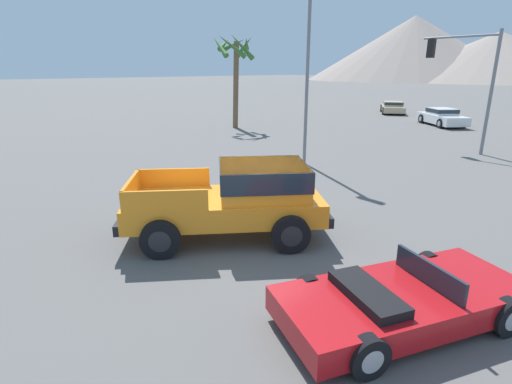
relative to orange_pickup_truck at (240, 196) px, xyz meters
The scene contains 8 objects.
ground_plane 1.11m from the orange_pickup_truck, 38.40° to the left, with size 320.00×320.00×0.00m, color #5B5956.
orange_pickup_truck is the anchor object (origin of this frame).
red_convertible_car 4.60m from the orange_pickup_truck, ahead, with size 3.10×4.56×1.00m.
parked_car_white 24.46m from the orange_pickup_truck, 105.03° to the left, with size 4.61×3.99×1.23m.
parked_car_tan 31.02m from the orange_pickup_truck, 115.05° to the left, with size 4.00×4.49×1.07m.
traffic_light_main 15.47m from the orange_pickup_truck, 96.02° to the left, with size 3.70×0.38×5.74m.
street_lamp_post 9.00m from the orange_pickup_truck, 122.16° to the left, with size 0.90×0.24×7.48m.
palm_tree_short 19.19m from the orange_pickup_truck, 142.98° to the left, with size 2.91×2.89×6.19m.
Camera 1 is at (7.14, -5.89, 4.08)m, focal length 28.00 mm.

